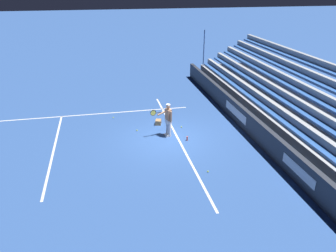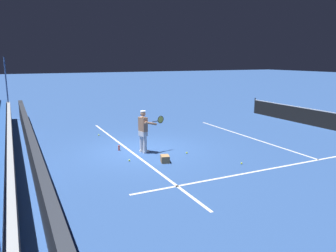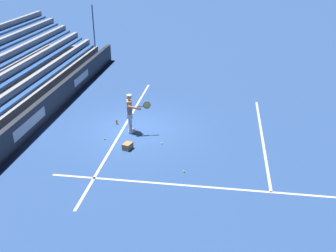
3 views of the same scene
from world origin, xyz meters
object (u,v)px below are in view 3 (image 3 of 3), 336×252
at_px(tennis_ball_near_player, 105,139).
at_px(tennis_ball_far_left, 162,143).
at_px(tennis_player, 130,113).
at_px(ball_box_cardboard, 128,146).
at_px(tennis_ball_toward_net, 130,100).
at_px(water_bottle, 117,122).
at_px(tennis_ball_by_box, 184,171).

height_order(tennis_ball_near_player, tennis_ball_far_left, same).
height_order(tennis_player, ball_box_cardboard, tennis_player).
xyz_separation_m(ball_box_cardboard, tennis_ball_near_player, (-0.69, -1.14, -0.10)).
xyz_separation_m(tennis_ball_toward_net, water_bottle, (3.02, 0.10, 0.08)).
relative_size(tennis_player, tennis_ball_by_box, 25.98).
bearing_deg(tennis_player, tennis_ball_toward_net, -166.17).
relative_size(tennis_ball_by_box, tennis_ball_far_left, 1.00).
distance_m(tennis_ball_by_box, water_bottle, 5.03).
relative_size(ball_box_cardboard, tennis_ball_far_left, 6.06).
distance_m(tennis_ball_toward_net, tennis_ball_near_player, 4.59).
bearing_deg(tennis_ball_by_box, tennis_ball_toward_net, -152.11).
distance_m(tennis_ball_by_box, tennis_ball_near_player, 4.11).
bearing_deg(tennis_ball_far_left, tennis_ball_near_player, -91.43).
relative_size(tennis_ball_by_box, water_bottle, 0.30).
bearing_deg(tennis_ball_near_player, ball_box_cardboard, 58.88).
relative_size(tennis_ball_near_player, tennis_ball_far_left, 1.00).
height_order(tennis_ball_toward_net, tennis_ball_far_left, same).
bearing_deg(tennis_ball_far_left, water_bottle, -125.17).
relative_size(tennis_ball_by_box, tennis_ball_near_player, 1.00).
bearing_deg(water_bottle, ball_box_cardboard, 24.90).
height_order(tennis_ball_toward_net, tennis_ball_by_box, same).
relative_size(tennis_player, tennis_ball_toward_net, 25.98).
bearing_deg(tennis_ball_by_box, tennis_ball_far_left, -150.95).
height_order(tennis_ball_toward_net, tennis_ball_near_player, same).
relative_size(tennis_player, ball_box_cardboard, 4.29).
distance_m(tennis_ball_near_player, water_bottle, 1.57).
relative_size(ball_box_cardboard, tennis_ball_near_player, 6.06).
height_order(tennis_ball_far_left, water_bottle, water_bottle).
relative_size(ball_box_cardboard, tennis_ball_by_box, 6.06).
bearing_deg(tennis_player, ball_box_cardboard, 8.25).
bearing_deg(tennis_ball_toward_net, water_bottle, 1.83).
height_order(tennis_player, tennis_ball_by_box, tennis_player).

